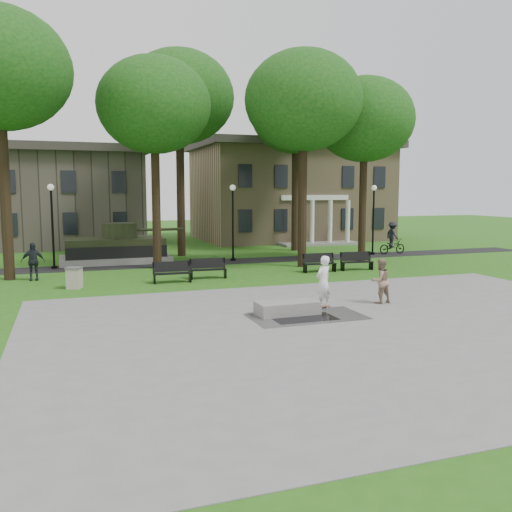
{
  "coord_description": "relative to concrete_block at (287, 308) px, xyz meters",
  "views": [
    {
      "loc": [
        -9.24,
        -19.88,
        4.36
      ],
      "look_at": [
        -1.15,
        3.23,
        1.4
      ],
      "focal_mm": 38.0,
      "sensor_mm": 36.0,
      "label": 1
    }
  ],
  "objects": [
    {
      "name": "skateboarder",
      "position": [
        1.67,
        0.55,
        0.75
      ],
      "size": [
        0.84,
        0.73,
        1.95
      ],
      "primitive_type": "imported",
      "rotation": [
        0.0,
        0.0,
        3.58
      ],
      "color": "white",
      "rests_on": "plaza"
    },
    {
      "name": "lamp_mid",
      "position": [
        2.49,
        14.84,
        2.55
      ],
      "size": [
        0.36,
        0.36,
        4.73
      ],
      "color": "black",
      "rests_on": "ground"
    },
    {
      "name": "friend_watching",
      "position": [
        4.13,
        0.58,
        0.65
      ],
      "size": [
        0.91,
        0.75,
        1.75
      ],
      "primitive_type": "imported",
      "rotation": [
        0.0,
        0.0,
        3.24
      ],
      "color": "#937A5F",
      "rests_on": "plaza"
    },
    {
      "name": "cyclist",
      "position": [
        13.97,
        14.73,
        0.66
      ],
      "size": [
        2.07,
        1.19,
        2.23
      ],
      "rotation": [
        0.0,
        0.0,
        1.63
      ],
      "color": "black",
      "rests_on": "ground"
    },
    {
      "name": "tree_3",
      "position": [
        9.99,
        12.04,
        8.35
      ],
      "size": [
        6.0,
        6.0,
        11.19
      ],
      "color": "black",
      "rests_on": "ground"
    },
    {
      "name": "puddle",
      "position": [
        0.3,
        -0.78,
        -0.22
      ],
      "size": [
        2.2,
        1.2,
        0.0
      ],
      "primitive_type": "cube",
      "color": "black",
      "rests_on": "plaza"
    },
    {
      "name": "park_bench_2",
      "position": [
        5.52,
        8.83,
        0.28
      ],
      "size": [
        1.82,
        0.6,
        1.0
      ],
      "rotation": [
        0.0,
        0.0,
        -0.04
      ],
      "color": "black",
      "rests_on": "ground"
    },
    {
      "name": "park_bench_3",
      "position": [
        7.78,
        8.82,
        0.28
      ],
      "size": [
        1.83,
        0.68,
        1.0
      ],
      "rotation": [
        0.0,
        0.0,
        -0.09
      ],
      "color": "black",
      "rests_on": "ground"
    },
    {
      "name": "park_bench_1",
      "position": [
        -0.68,
        8.7,
        0.28
      ],
      "size": [
        1.83,
        0.66,
        1.0
      ],
      "rotation": [
        0.0,
        0.0,
        -0.08
      ],
      "color": "black",
      "rests_on": "ground"
    },
    {
      "name": "concrete_block",
      "position": [
        0.0,
        0.0,
        0.0
      ],
      "size": [
        2.22,
        1.04,
        0.45
      ],
      "primitive_type": "cube",
      "rotation": [
        0.0,
        0.0,
        0.02
      ],
      "color": "gray",
      "rests_on": "plaza"
    },
    {
      "name": "lamp_left",
      "position": [
        -8.01,
        14.84,
        2.55
      ],
      "size": [
        0.36,
        0.36,
        4.73
      ],
      "color": "black",
      "rests_on": "ground"
    },
    {
      "name": "pedestrian_walker",
      "position": [
        -8.89,
        10.92,
        0.69
      ],
      "size": [
        1.09,
        0.46,
        1.86
      ],
      "primitive_type": "imported",
      "rotation": [
        0.0,
        0.0,
        0.0
      ],
      "color": "black",
      "rests_on": "ground"
    },
    {
      "name": "building_left",
      "position": [
        -9.01,
        29.04,
        3.35
      ],
      "size": [
        15.0,
        10.0,
        7.2
      ],
      "primitive_type": "cube",
      "color": "#4C443D",
      "rests_on": "ground"
    },
    {
      "name": "footpath",
      "position": [
        1.99,
        14.54,
        -0.24
      ],
      "size": [
        44.0,
        2.6,
        0.01
      ],
      "primitive_type": "cube",
      "color": "black",
      "rests_on": "ground"
    },
    {
      "name": "tree_1",
      "position": [
        -2.51,
        13.04,
        8.71
      ],
      "size": [
        6.2,
        6.2,
        11.63
      ],
      "color": "black",
      "rests_on": "ground"
    },
    {
      "name": "tree_2",
      "position": [
        5.49,
        11.04,
        9.07
      ],
      "size": [
        6.6,
        6.6,
        12.16
      ],
      "color": "black",
      "rests_on": "ground"
    },
    {
      "name": "trash_bin",
      "position": [
        -7.03,
        7.94,
        0.24
      ],
      "size": [
        0.82,
        0.82,
        0.96
      ],
      "rotation": [
        0.0,
        0.0,
        -0.3
      ],
      "color": "#B4A594",
      "rests_on": "ground"
    },
    {
      "name": "building_right",
      "position": [
        11.99,
        28.54,
        4.1
      ],
      "size": [
        17.0,
        12.0,
        8.6
      ],
      "color": "#9E8460",
      "rests_on": "ground"
    },
    {
      "name": "tree_4",
      "position": [
        -0.01,
        18.54,
        10.15
      ],
      "size": [
        7.2,
        7.2,
        13.5
      ],
      "color": "black",
      "rests_on": "ground"
    },
    {
      "name": "skateboard",
      "position": [
        1.51,
        0.47,
        -0.19
      ],
      "size": [
        0.79,
        0.24,
        0.07
      ],
      "primitive_type": "cube",
      "rotation": [
        0.0,
        0.0,
        0.06
      ],
      "color": "brown",
      "rests_on": "plaza"
    },
    {
      "name": "plaza",
      "position": [
        1.99,
        -2.46,
        -0.23
      ],
      "size": [
        22.0,
        16.0,
        0.02
      ],
      "primitive_type": "cube",
      "color": "gray",
      "rests_on": "ground"
    },
    {
      "name": "lamp_right",
      "position": [
        12.49,
        14.84,
        2.55
      ],
      "size": [
        0.36,
        0.36,
        4.73
      ],
      "color": "black",
      "rests_on": "ground"
    },
    {
      "name": "tree_5",
      "position": [
        8.49,
        19.04,
        9.42
      ],
      "size": [
        6.4,
        6.4,
        12.44
      ],
      "color": "black",
      "rests_on": "ground"
    },
    {
      "name": "park_bench_0",
      "position": [
        -2.61,
        8.07,
        0.28
      ],
      "size": [
        1.81,
        0.57,
        1.0
      ],
      "rotation": [
        0.0,
        0.0,
        -0.03
      ],
      "color": "black",
      "rests_on": "ground"
    },
    {
      "name": "ground",
      "position": [
        1.99,
        2.54,
        -0.24
      ],
      "size": [
        120.0,
        120.0,
        0.0
      ],
      "primitive_type": "plane",
      "color": "#235413",
      "rests_on": "ground"
    },
    {
      "name": "tank_monument",
      "position": [
        -4.46,
        16.54,
        0.61
      ],
      "size": [
        7.45,
        3.4,
        2.4
      ],
      "color": "gray",
      "rests_on": "ground"
    }
  ]
}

